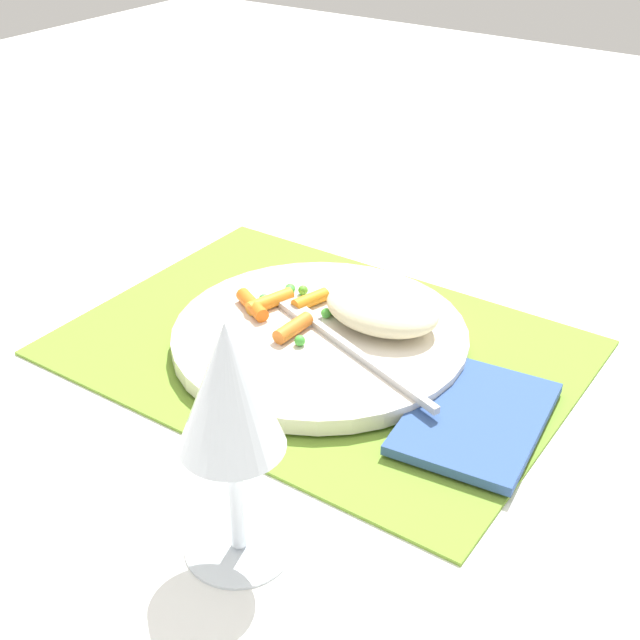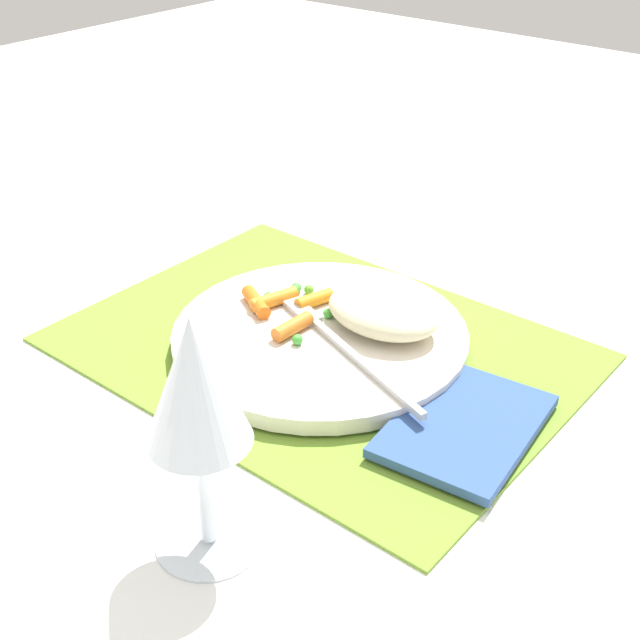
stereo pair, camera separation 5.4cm
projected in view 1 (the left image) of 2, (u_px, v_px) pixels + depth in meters
The scene contains 9 objects.
ground_plane at pixel (320, 349), 0.75m from camera, with size 2.40×2.40×0.00m, color white.
placemat at pixel (320, 346), 0.75m from camera, with size 0.43×0.32×0.01m, color olive.
plate at pixel (320, 337), 0.74m from camera, with size 0.26×0.26×0.01m, color silver.
rice_mound at pixel (382, 309), 0.74m from camera, with size 0.10×0.08×0.03m, color beige.
carrot_portion at pixel (279, 309), 0.76m from camera, with size 0.08×0.09×0.01m.
pea_scatter at pixel (297, 304), 0.77m from camera, with size 0.09×0.08×0.01m.
fork at pixel (338, 340), 0.72m from camera, with size 0.19×0.08×0.01m.
wine_glass at pixel (229, 398), 0.49m from camera, with size 0.07×0.07×0.17m.
napkin at pixel (476, 418), 0.65m from camera, with size 0.10×0.14×0.01m, color #33518C.
Camera 1 is at (-0.35, 0.52, 0.41)m, focal length 47.84 mm.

